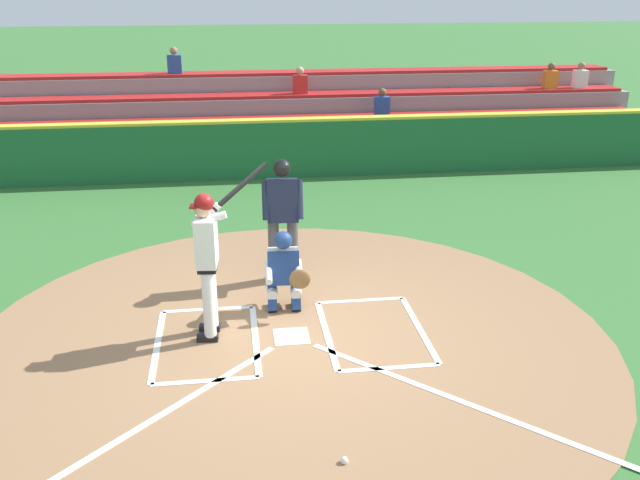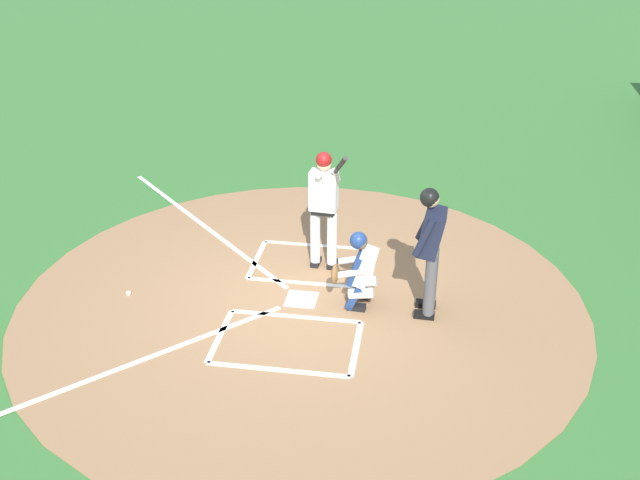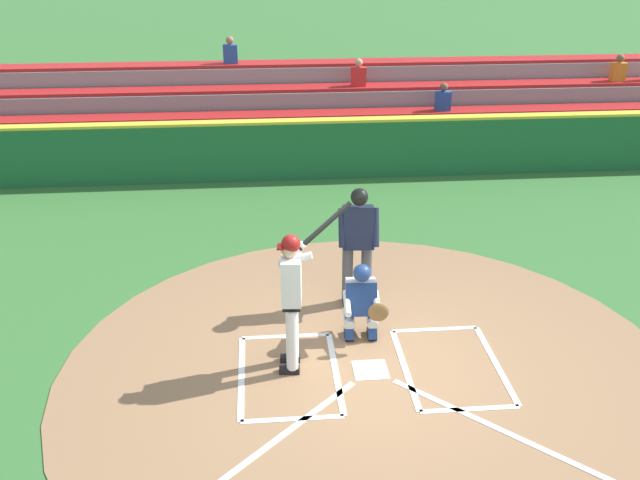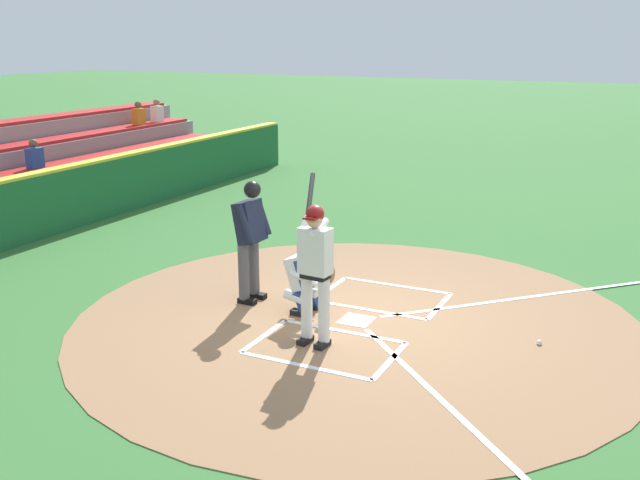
% 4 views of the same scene
% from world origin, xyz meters
% --- Properties ---
extents(ground_plane, '(120.00, 120.00, 0.00)m').
position_xyz_m(ground_plane, '(0.00, 0.00, 0.00)').
color(ground_plane, '#387033').
extents(dirt_circle, '(8.00, 8.00, 0.01)m').
position_xyz_m(dirt_circle, '(0.00, 0.00, 0.01)').
color(dirt_circle, '#99704C').
rests_on(dirt_circle, ground).
extents(home_plate_and_chalk, '(7.93, 4.91, 0.01)m').
position_xyz_m(home_plate_and_chalk, '(0.00, 0.88, 0.01)').
color(home_plate_and_chalk, white).
rests_on(home_plate_and_chalk, dirt_circle).
extents(batter, '(0.98, 0.65, 2.13)m').
position_xyz_m(batter, '(0.98, -0.18, 1.10)').
color(batter, white).
rests_on(batter, ground).
extents(catcher, '(0.59, 0.62, 1.13)m').
position_xyz_m(catcher, '(0.01, -0.80, 0.59)').
color(catcher, black).
rests_on(catcher, ground).
extents(plate_umpire, '(0.59, 0.43, 1.86)m').
position_xyz_m(plate_umpire, '(-0.05, -1.75, 1.08)').
color(plate_umpire, '#4C4C51').
rests_on(plate_umpire, ground).
extents(backstop_wall, '(22.00, 0.36, 1.31)m').
position_xyz_m(backstop_wall, '(0.00, -7.50, 0.65)').
color(backstop_wall, '#1E6033').
rests_on(backstop_wall, ground).
extents(bleacher_stand, '(20.00, 3.40, 2.55)m').
position_xyz_m(bleacher_stand, '(-0.01, -10.20, 0.71)').
color(bleacher_stand, gray).
rests_on(bleacher_stand, ground).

